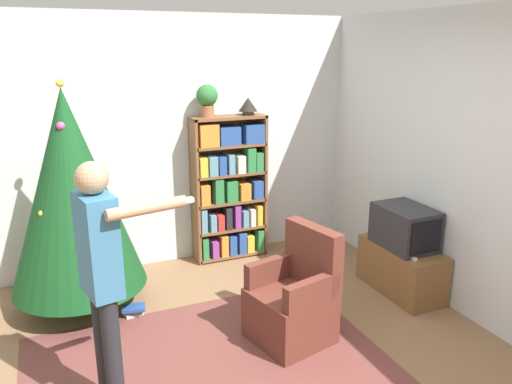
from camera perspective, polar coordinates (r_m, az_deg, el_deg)
The scene contains 14 objects.
ground_plane at distance 3.85m, azimuth 0.05°, elevation -19.91°, with size 14.00×14.00×0.00m, color #846042.
wall_back at distance 5.34m, azimuth -9.60°, elevation 5.58°, with size 8.00×0.10×2.60m.
wall_right at distance 4.45m, azimuth 25.02°, elevation 2.11°, with size 0.10×8.00×2.60m.
area_rug at distance 3.89m, azimuth -5.20°, elevation -19.49°, with size 2.60×1.95×0.01m.
bookshelf at distance 5.41m, azimuth -3.11°, elevation 0.46°, with size 0.80×0.26×1.58m.
tv_stand at distance 5.01m, azimuth 16.25°, elevation -8.42°, with size 0.41×0.87×0.46m.
television at distance 4.85m, azimuth 16.66°, elevation -3.86°, with size 0.41×0.57×0.39m.
game_remote at distance 4.66m, azimuth 17.33°, elevation -7.15°, with size 0.04×0.12×0.02m.
christmas_tree at distance 4.52m, azimuth -20.31°, elevation 0.02°, with size 1.15×1.15×2.03m.
armchair at distance 4.07m, azimuth 4.40°, elevation -12.36°, with size 0.68×0.68×0.92m.
standing_person at distance 3.17m, azimuth -17.20°, elevation -8.54°, with size 0.69×0.46×1.65m.
potted_plant at distance 5.17m, azimuth -5.61°, elevation 10.60°, with size 0.22×0.22×0.33m.
table_lamp at distance 5.33m, azimuth -0.92°, elevation 9.89°, with size 0.20×0.20×0.18m.
book_pile_near_tree at distance 4.63m, azimuth -13.85°, elevation -12.99°, with size 0.22×0.19×0.09m.
Camera 1 is at (-1.23, -2.85, 2.28)m, focal length 35.00 mm.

